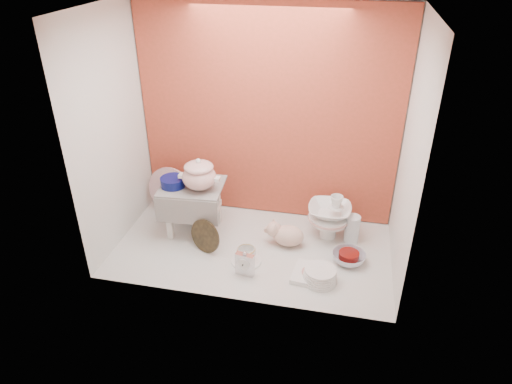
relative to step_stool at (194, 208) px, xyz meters
The scene contains 17 objects.
ground 0.49m from the step_stool, 16.37° to the right, with size 1.80×1.80×0.00m, color silver.
niche_shell 0.87m from the step_stool, ahead, with size 1.86×1.03×1.53m.
step_stool is the anchor object (origin of this frame).
soup_tureen 0.30m from the step_stool, 29.69° to the right, with size 0.26×0.26×0.22m, color white, non-canonical shape.
cobalt_bowl 0.24m from the step_stool, 163.91° to the right, with size 0.17×0.17×0.06m, color #0B1153.
floral_platter 0.32m from the step_stool, 140.95° to the left, with size 0.36×0.06×0.36m, color white, non-canonical shape.
blue_white_vase 0.21m from the step_stool, 96.66° to the left, with size 0.21×0.21×0.22m, color silver.
lacquer_tray 0.27m from the step_stool, 56.13° to the right, with size 0.23×0.05×0.23m, color black, non-canonical shape.
mantel_clock 0.62m from the step_stool, 41.45° to the right, with size 0.12×0.04×0.17m, color silver.
plush_pig 0.68m from the step_stool, ahead, with size 0.26×0.18×0.16m, color #D7AC98.
teacup_saucer 0.55m from the step_stool, 33.04° to the right, with size 0.19×0.19×0.01m, color white.
gold_rim_teacup 0.53m from the step_stool, 33.04° to the right, with size 0.12×0.12×0.09m, color white.
lattice_dish 0.94m from the step_stool, 21.56° to the right, with size 0.22×0.22×0.03m, color white.
dinner_plate_stack 0.99m from the step_stool, 22.21° to the right, with size 0.21×0.21×0.09m, color white.
crystal_bowl 1.09m from the step_stool, ahead, with size 0.21×0.21×0.07m, color silver.
clear_glass_vase 1.09m from the step_stool, ahead, with size 0.10×0.10×0.20m, color silver.
porcelain_tower 0.93m from the step_stool, ahead, with size 0.29×0.29×0.33m, color white, non-canonical shape.
Camera 1 is at (0.54, -2.43, 1.83)m, focal length 32.35 mm.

